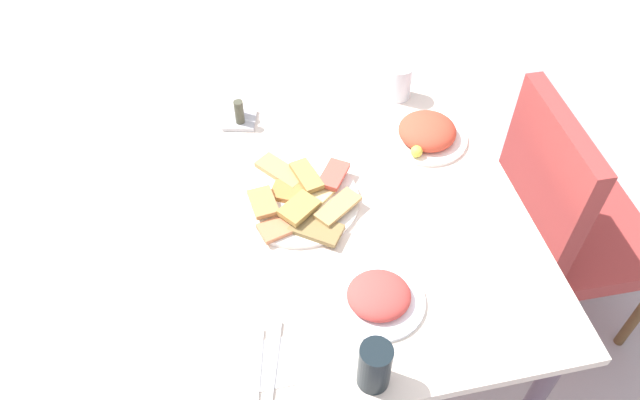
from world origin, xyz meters
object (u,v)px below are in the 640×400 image
object	(u,v)px
paper_napkin	(265,365)
fork	(256,365)
dining_chair	(562,218)
salad_plate_greens	(427,133)
salad_plate_rice	(379,297)
soda_can	(375,366)
spoon	(274,362)
drinking_glass	(399,82)
condiment_caddy	(239,115)
dining_table	(334,232)
pide_platter	(299,199)

from	to	relation	value
paper_napkin	fork	bearing A→B (deg)	-90.00
dining_chair	fork	xyz separation A→B (m)	(0.40, -0.95, 0.23)
dining_chair	salad_plate_greens	world-z (taller)	dining_chair
dining_chair	paper_napkin	size ratio (longest dim) A/B	8.01
dining_chair	paper_napkin	distance (m)	1.04
dining_chair	salad_plate_rice	bearing A→B (deg)	-65.57
soda_can	spoon	size ratio (longest dim) A/B	0.64
drinking_glass	spoon	xyz separation A→B (m)	(0.78, -0.50, -0.05)
soda_can	condiment_caddy	bearing A→B (deg)	-168.82
fork	spoon	size ratio (longest dim) A/B	0.89
dining_table	salad_plate_rice	size ratio (longest dim) A/B	4.88
salad_plate_greens	paper_napkin	bearing A→B (deg)	-42.78
dining_table	spoon	distance (m)	0.44
salad_plate_rice	condiment_caddy	bearing A→B (deg)	-161.16
salad_plate_rice	paper_napkin	bearing A→B (deg)	-69.55
soda_can	paper_napkin	size ratio (longest dim) A/B	1.10
dining_table	salad_plate_greens	world-z (taller)	salad_plate_greens
salad_plate_greens	condiment_caddy	world-z (taller)	condiment_caddy
drinking_glass	spoon	bearing A→B (deg)	-32.58
condiment_caddy	paper_napkin	bearing A→B (deg)	-3.09
salad_plate_greens	drinking_glass	size ratio (longest dim) A/B	2.13
salad_plate_greens	fork	size ratio (longest dim) A/B	1.34
salad_plate_greens	drinking_glass	distance (m)	0.20
dining_table	soda_can	xyz separation A→B (m)	(0.45, -0.02, 0.14)
salad_plate_rice	drinking_glass	size ratio (longest dim) A/B	1.95
dining_table	spoon	bearing A→B (deg)	-29.65
dining_chair	salad_plate_greens	size ratio (longest dim) A/B	3.93
drinking_glass	condiment_caddy	world-z (taller)	drinking_glass
dining_table	soda_can	size ratio (longest dim) A/B	8.31
pide_platter	spoon	world-z (taller)	pide_platter
spoon	condiment_caddy	xyz separation A→B (m)	(-0.76, 0.02, 0.02)
salad_plate_rice	soda_can	world-z (taller)	soda_can
dining_chair	spoon	bearing A→B (deg)	-66.28
soda_can	fork	xyz separation A→B (m)	(-0.08, -0.22, -0.06)
pide_platter	salad_plate_greens	bearing A→B (deg)	112.42
dining_table	drinking_glass	xyz separation A→B (m)	(-0.41, 0.29, 0.13)
dining_chair	soda_can	world-z (taller)	dining_chair
pide_platter	condiment_caddy	bearing A→B (deg)	-162.15
dining_table	salad_plate_greens	bearing A→B (deg)	124.20
spoon	salad_plate_rice	bearing A→B (deg)	127.52
soda_can	spoon	xyz separation A→B (m)	(-0.08, -0.19, -0.06)
dining_chair	paper_napkin	xyz separation A→B (m)	(0.40, -0.93, 0.23)
paper_napkin	condiment_caddy	size ratio (longest dim) A/B	1.02
salad_plate_rice	fork	world-z (taller)	salad_plate_rice
salad_plate_greens	fork	xyz separation A→B (m)	(0.58, -0.56, -0.02)
salad_plate_greens	drinking_glass	xyz separation A→B (m)	(-0.20, -0.02, 0.03)
salad_plate_rice	spoon	bearing A→B (deg)	-68.20
dining_table	salad_plate_greens	distance (m)	0.39
soda_can	drinking_glass	world-z (taller)	soda_can
dining_chair	spoon	distance (m)	1.02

